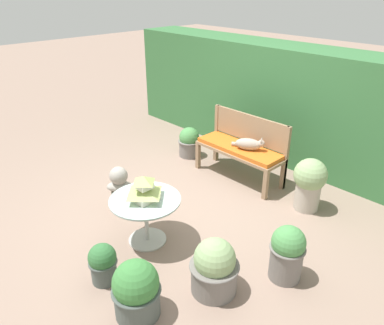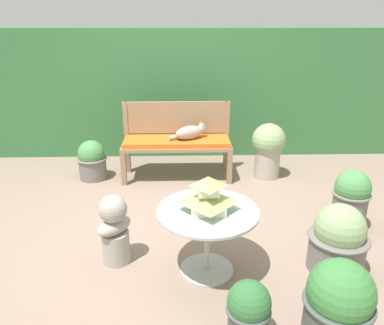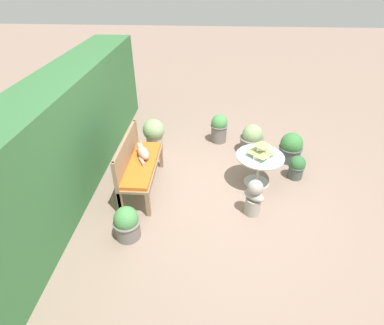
% 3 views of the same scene
% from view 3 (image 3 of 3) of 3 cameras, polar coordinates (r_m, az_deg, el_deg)
% --- Properties ---
extents(ground, '(30.00, 30.00, 0.00)m').
position_cam_3_polar(ground, '(4.99, 4.18, -5.29)').
color(ground, gray).
extents(foliage_hedge_back, '(6.40, 0.81, 1.77)m').
position_cam_3_polar(foliage_hedge_back, '(5.01, -23.49, 4.10)').
color(foliage_hedge_back, '#38703D').
rests_on(foliage_hedge_back, ground).
extents(garden_bench, '(1.34, 0.47, 0.51)m').
position_cam_3_polar(garden_bench, '(4.84, -9.56, -0.72)').
color(garden_bench, '#937556').
rests_on(garden_bench, ground).
extents(bench_backrest, '(1.34, 0.06, 0.93)m').
position_cam_3_polar(bench_backrest, '(4.76, -12.32, 1.64)').
color(bench_backrest, '#937556').
rests_on(bench_backrest, ground).
extents(cat, '(0.47, 0.32, 0.20)m').
position_cam_3_polar(cat, '(4.89, -9.38, 1.91)').
color(cat, '#A89989').
rests_on(cat, garden_bench).
extents(patio_table, '(0.78, 0.78, 0.55)m').
position_cam_3_polar(patio_table, '(5.01, 12.71, 0.14)').
color(patio_table, '#B7B7B2').
rests_on(patio_table, ground).
extents(pagoda_birdhouse, '(0.34, 0.34, 0.28)m').
position_cam_3_polar(pagoda_birdhouse, '(4.88, 13.05, 2.42)').
color(pagoda_birdhouse, silver).
rests_on(pagoda_birdhouse, patio_table).
extents(garden_bust, '(0.34, 0.36, 0.60)m').
position_cam_3_polar(garden_bust, '(4.47, 11.70, -6.49)').
color(garden_bust, '#A39E93').
rests_on(garden_bust, ground).
extents(potted_plant_bench_right, '(0.44, 0.44, 0.56)m').
position_cam_3_polar(potted_plant_bench_right, '(5.87, 18.30, 2.71)').
color(potted_plant_bench_right, '#4C5651').
rests_on(potted_plant_bench_right, ground).
extents(potted_plant_table_far, '(0.47, 0.47, 0.57)m').
position_cam_3_polar(potted_plant_table_far, '(5.97, 11.32, 4.35)').
color(potted_plant_table_far, slate).
rests_on(potted_plant_table_far, ground).
extents(potted_plant_patio_mid, '(0.42, 0.42, 0.69)m').
position_cam_3_polar(potted_plant_patio_mid, '(5.81, -7.24, 5.28)').
color(potted_plant_patio_mid, '#ADA393').
rests_on(potted_plant_patio_mid, ground).
extents(potted_plant_bench_left, '(0.28, 0.28, 0.42)m').
position_cam_3_polar(potted_plant_bench_left, '(5.45, 19.32, -0.79)').
color(potted_plant_bench_left, '#4C5651').
rests_on(potted_plant_bench_left, ground).
extents(potted_plant_table_near, '(0.35, 0.35, 0.59)m').
position_cam_3_polar(potted_plant_table_near, '(6.21, 5.19, 6.58)').
color(potted_plant_table_near, slate).
rests_on(potted_plant_table_near, ground).
extents(potted_plant_path_edge, '(0.37, 0.37, 0.50)m').
position_cam_3_polar(potted_plant_path_edge, '(4.18, -12.31, -11.24)').
color(potted_plant_path_edge, slate).
rests_on(potted_plant_path_edge, ground).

